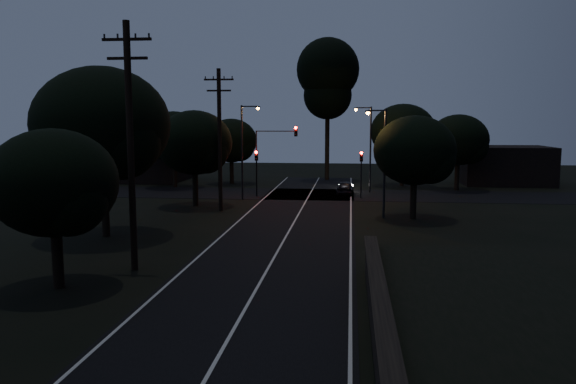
# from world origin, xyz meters

# --- Properties ---
(road_surface) EXTENTS (60.00, 70.00, 0.03)m
(road_surface) POSITION_xyz_m (0.00, 31.12, 0.01)
(road_surface) COLOR black
(road_surface) RESTS_ON ground
(utility_pole_mid) EXTENTS (2.20, 0.30, 11.00)m
(utility_pole_mid) POSITION_xyz_m (-6.00, 15.00, 5.74)
(utility_pole_mid) COLOR black
(utility_pole_mid) RESTS_ON ground
(utility_pole_far) EXTENTS (2.20, 0.30, 10.50)m
(utility_pole_far) POSITION_xyz_m (-6.00, 32.00, 5.48)
(utility_pole_far) COLOR black
(utility_pole_far) RESTS_ON ground
(tree_left_b) EXTENTS (5.06, 5.06, 6.43)m
(tree_left_b) POSITION_xyz_m (-7.82, 11.90, 4.17)
(tree_left_b) COLOR black
(tree_left_b) RESTS_ON ground
(tree_left_c) EXTENTS (7.76, 7.76, 9.80)m
(tree_left_c) POSITION_xyz_m (-10.23, 21.84, 6.34)
(tree_left_c) COLOR black
(tree_left_c) RESTS_ON ground
(tree_left_d) EXTENTS (5.94, 5.94, 7.53)m
(tree_left_d) POSITION_xyz_m (-8.29, 33.88, 4.88)
(tree_left_d) COLOR black
(tree_left_d) RESTS_ON ground
(tree_far_nw) EXTENTS (5.47, 5.47, 6.93)m
(tree_far_nw) POSITION_xyz_m (-8.81, 49.89, 4.49)
(tree_far_nw) COLOR black
(tree_far_nw) RESTS_ON ground
(tree_far_w) EXTENTS (6.00, 6.00, 7.66)m
(tree_far_w) POSITION_xyz_m (-13.79, 45.88, 4.97)
(tree_far_w) COLOR black
(tree_far_w) RESTS_ON ground
(tree_far_ne) EXTENTS (6.67, 6.67, 8.44)m
(tree_far_ne) POSITION_xyz_m (9.24, 49.87, 5.46)
(tree_far_ne) COLOR black
(tree_far_ne) RESTS_ON ground
(tree_far_e) EXTENTS (5.77, 5.77, 7.32)m
(tree_far_e) POSITION_xyz_m (14.20, 46.88, 4.75)
(tree_far_e) COLOR black
(tree_far_e) RESTS_ON ground
(tree_right_a) EXTENTS (5.57, 5.57, 7.08)m
(tree_right_a) POSITION_xyz_m (8.20, 29.89, 4.59)
(tree_right_a) COLOR black
(tree_right_a) RESTS_ON ground
(tall_pine) EXTENTS (7.00, 7.00, 15.90)m
(tall_pine) POSITION_xyz_m (1.00, 55.00, 11.47)
(tall_pine) COLOR black
(tall_pine) RESTS_ON ground
(building_left) EXTENTS (10.00, 8.00, 4.40)m
(building_left) POSITION_xyz_m (-20.00, 52.00, 2.20)
(building_left) COLOR black
(building_left) RESTS_ON ground
(building_right) EXTENTS (9.00, 7.00, 4.00)m
(building_right) POSITION_xyz_m (20.00, 53.00, 2.00)
(building_right) COLOR black
(building_right) RESTS_ON ground
(signal_left) EXTENTS (0.28, 0.35, 4.10)m
(signal_left) POSITION_xyz_m (-4.60, 39.99, 2.84)
(signal_left) COLOR black
(signal_left) RESTS_ON ground
(signal_right) EXTENTS (0.28, 0.35, 4.10)m
(signal_right) POSITION_xyz_m (4.60, 39.99, 2.84)
(signal_right) COLOR black
(signal_right) RESTS_ON ground
(signal_mast) EXTENTS (3.70, 0.35, 6.25)m
(signal_mast) POSITION_xyz_m (-2.91, 39.99, 4.34)
(signal_mast) COLOR black
(signal_mast) RESTS_ON ground
(streetlight_a) EXTENTS (1.66, 0.26, 8.00)m
(streetlight_a) POSITION_xyz_m (-5.31, 38.00, 4.64)
(streetlight_a) COLOR black
(streetlight_a) RESTS_ON ground
(streetlight_b) EXTENTS (1.66, 0.26, 8.00)m
(streetlight_b) POSITION_xyz_m (5.31, 44.00, 4.64)
(streetlight_b) COLOR black
(streetlight_b) RESTS_ON ground
(streetlight_c) EXTENTS (1.46, 0.26, 7.50)m
(streetlight_c) POSITION_xyz_m (5.83, 30.00, 4.35)
(streetlight_c) COLOR black
(streetlight_c) RESTS_ON ground
(car) EXTENTS (1.60, 3.76, 1.26)m
(car) POSITION_xyz_m (3.20, 42.25, 0.63)
(car) COLOR black
(car) RESTS_ON ground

